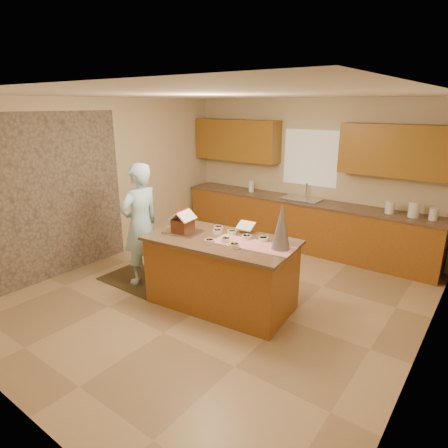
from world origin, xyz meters
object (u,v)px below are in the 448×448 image
(island_base, at_px, (221,274))
(boy, at_px, (141,224))
(tinsel_tree, at_px, (281,226))
(gingerbread_house, at_px, (183,223))

(island_base, relative_size, boy, 1.02)
(island_base, distance_m, boy, 1.45)
(tinsel_tree, bearing_deg, gingerbread_house, -169.68)
(island_base, bearing_deg, boy, 179.94)
(boy, bearing_deg, tinsel_tree, 99.49)
(tinsel_tree, height_order, gingerbread_house, tinsel_tree)
(tinsel_tree, bearing_deg, island_base, -170.31)
(tinsel_tree, height_order, boy, boy)
(tinsel_tree, distance_m, gingerbread_house, 1.37)
(tinsel_tree, relative_size, gingerbread_house, 1.79)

